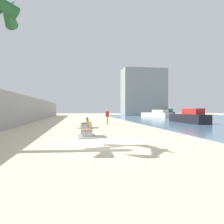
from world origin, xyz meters
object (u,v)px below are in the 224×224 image
(bench_near, at_px, (87,133))
(bench_far, at_px, (85,125))
(boat_far_right, at_px, (157,114))
(person_walking, at_px, (107,115))
(boat_distant, at_px, (189,117))
(boat_nearest, at_px, (168,113))

(bench_near, relative_size, bench_far, 0.96)
(boat_far_right, bearing_deg, bench_near, -119.19)
(person_walking, height_order, boat_distant, boat_distant)
(person_walking, xyz_separation_m, boat_far_right, (13.30, 18.68, -0.38))
(boat_distant, bearing_deg, bench_near, -140.40)
(person_walking, bearing_deg, boat_distant, 4.64)
(boat_distant, bearing_deg, person_walking, -175.36)
(person_walking, distance_m, boat_nearest, 36.48)
(bench_near, bearing_deg, boat_nearest, 59.44)
(boat_far_right, bearing_deg, boat_nearest, 56.12)
(bench_far, xyz_separation_m, person_walking, (2.61, 3.67, 0.80))
(bench_far, bearing_deg, boat_nearest, 55.08)
(bench_far, height_order, boat_far_right, boat_far_right)
(boat_far_right, distance_m, boat_distant, 18.07)
(boat_nearest, bearing_deg, bench_near, -120.56)
(bench_near, xyz_separation_m, person_walking, (2.74, 10.04, 0.80))
(boat_far_right, relative_size, boat_distant, 1.02)
(bench_near, height_order, boat_far_right, boat_far_right)
(bench_near, height_order, bench_far, same)
(boat_far_right, xyz_separation_m, boat_distant, (-2.89, -17.83, 0.07))
(boat_nearest, bearing_deg, bench_far, -124.92)
(person_walking, bearing_deg, boat_far_right, 54.56)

